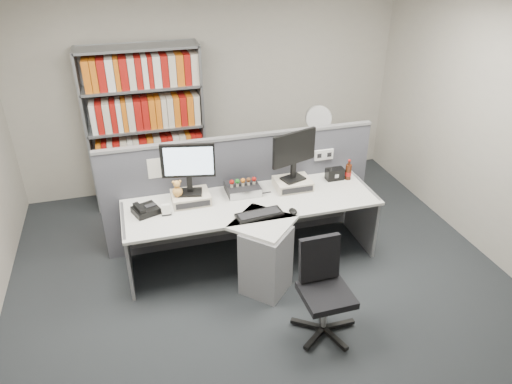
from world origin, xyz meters
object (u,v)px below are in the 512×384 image
object	(u,v)px
desk_phone	(145,210)
desk_calendar	(166,210)
speaker	(335,174)
shelving_unit	(146,130)
office_chair	(323,286)
desk	(257,235)
monitor_left	(188,165)
mouse	(293,211)
cola_bottle	(348,172)
desk_fan	(318,121)
monitor_right	(294,152)
keyboard	(259,214)
desktop_pc	(243,189)
filing_cabinet	(315,170)

from	to	relation	value
desk_phone	desk_calendar	world-z (taller)	desk_calendar
speaker	shelving_unit	size ratio (longest dim) A/B	0.10
desk_calendar	office_chair	world-z (taller)	office_chair
desk	monitor_left	bearing A→B (deg)	147.23
mouse	cola_bottle	distance (m)	0.98
desk	monitor_left	world-z (taller)	monitor_left
cola_bottle	desk_phone	bearing A→B (deg)	-176.91
cola_bottle	desk_fan	size ratio (longest dim) A/B	0.43
monitor_left	monitor_right	size ratio (longest dim) A/B	1.00
desk	mouse	xyz separation A→B (m)	(0.33, -0.11, 0.29)
keyboard	shelving_unit	world-z (taller)	shelving_unit
monitor_left	speaker	size ratio (longest dim) A/B	2.77
speaker	desktop_pc	bearing A→B (deg)	-179.25
speaker	cola_bottle	bearing A→B (deg)	-14.12
desk_calendar	monitor_right	bearing A→B (deg)	7.42
monitor_left	cola_bottle	distance (m)	1.79
desk_phone	shelving_unit	distance (m)	1.59
desk_phone	speaker	world-z (taller)	speaker
shelving_unit	monitor_left	bearing A→B (deg)	-78.28
mouse	office_chair	xyz separation A→B (m)	(-0.01, -0.81, -0.27)
desk_phone	desktop_pc	bearing A→B (deg)	7.94
desk	filing_cabinet	distance (m)	1.85
speaker	shelving_unit	xyz separation A→B (m)	(-1.92, 1.41, 0.19)
monitor_right	keyboard	size ratio (longest dim) A/B	1.14
desk_calendar	shelving_unit	bearing A→B (deg)	91.19
desktop_pc	cola_bottle	distance (m)	1.20
shelving_unit	filing_cabinet	world-z (taller)	shelving_unit
monitor_left	keyboard	xyz separation A→B (m)	(0.60, -0.45, -0.41)
desk_calendar	speaker	world-z (taller)	speaker
monitor_left	keyboard	world-z (taller)	monitor_left
desk	desk_fan	xyz separation A→B (m)	(1.20, 1.40, 0.58)
keyboard	desk_fan	bearing A→B (deg)	50.64
mouse	monitor_left	bearing A→B (deg)	151.72
speaker	shelving_unit	bearing A→B (deg)	143.77
monitor_left	shelving_unit	xyz separation A→B (m)	(-0.30, 1.46, -0.17)
desk	keyboard	world-z (taller)	keyboard
monitor_left	desk_fan	bearing A→B (deg)	29.49
cola_bottle	desk_fan	distance (m)	1.02
desk	cola_bottle	world-z (taller)	cola_bottle
keyboard	office_chair	xyz separation A→B (m)	(0.32, -0.86, -0.27)
desktop_pc	speaker	world-z (taller)	speaker
keyboard	filing_cabinet	xyz separation A→B (m)	(1.20, 1.46, -0.38)
shelving_unit	filing_cabinet	size ratio (longest dim) A/B	2.86
monitor_right	desk	bearing A→B (deg)	-142.68
desk_phone	filing_cabinet	distance (m)	2.55
desk	desk_fan	size ratio (longest dim) A/B	4.83
speaker	office_chair	xyz separation A→B (m)	(-0.69, -1.37, -0.32)
desk_phone	cola_bottle	xyz separation A→B (m)	(2.22, 0.12, 0.05)
shelving_unit	keyboard	bearing A→B (deg)	-64.82
desktop_pc	keyboard	bearing A→B (deg)	-85.59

